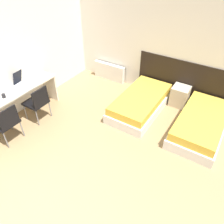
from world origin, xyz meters
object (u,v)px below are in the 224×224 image
object	(u,v)px
nightstand	(180,96)
laptop	(21,82)
bed_near_window	(141,103)
chair_near_notebook	(6,122)
bed_near_door	(201,124)
chair_near_laptop	(37,101)

from	to	relation	value
nightstand	laptop	size ratio (longest dim) A/B	1.40
bed_near_window	nightstand	xyz separation A→B (m)	(0.74, 0.74, 0.05)
nightstand	bed_near_window	bearing A→B (deg)	-134.93
chair_near_notebook	laptop	world-z (taller)	laptop
bed_near_door	laptop	size ratio (longest dim) A/B	5.08
bed_near_window	chair_near_laptop	bearing A→B (deg)	-139.33
nightstand	chair_near_laptop	distance (m)	3.49
chair_near_laptop	chair_near_notebook	size ratio (longest dim) A/B	1.00
bed_near_window	bed_near_door	xyz separation A→B (m)	(1.47, 0.00, 0.00)
bed_near_window	bed_near_door	bearing A→B (deg)	0.00
bed_near_window	chair_near_notebook	bearing A→B (deg)	-127.42
bed_near_window	laptop	world-z (taller)	laptop
chair_near_notebook	laptop	size ratio (longest dim) A/B	2.36
bed_near_door	nightstand	bearing A→B (deg)	134.93
nightstand	chair_near_notebook	distance (m)	4.08
chair_near_notebook	laptop	xyz separation A→B (m)	(-0.46, 0.86, 0.33)
bed_near_door	nightstand	size ratio (longest dim) A/B	3.62
laptop	nightstand	bearing A→B (deg)	31.47
laptop	bed_near_door	bearing A→B (deg)	16.84
nightstand	chair_near_notebook	size ratio (longest dim) A/B	0.60
bed_near_window	chair_near_laptop	xyz separation A→B (m)	(-1.85, -1.59, 0.30)
bed_near_door	chair_near_laptop	world-z (taller)	chair_near_laptop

